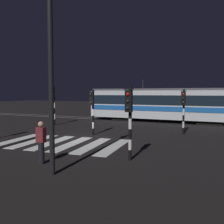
{
  "coord_description": "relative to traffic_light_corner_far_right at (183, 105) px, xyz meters",
  "views": [
    {
      "loc": [
        8.69,
        -13.28,
        2.84
      ],
      "look_at": [
        0.41,
        4.04,
        1.4
      ],
      "focal_mm": 41.27,
      "sensor_mm": 36.0,
      "label": 1
    }
  ],
  "objects": [
    {
      "name": "ground_plane",
      "position": [
        -5.56,
        -4.53,
        -2.02
      ],
      "size": [
        120.0,
        120.0,
        0.0
      ],
      "primitive_type": "plane",
      "color": "black"
    },
    {
      "name": "rail_near",
      "position": [
        -5.56,
        6.16,
        -2.01
      ],
      "size": [
        80.0,
        0.12,
        0.03
      ],
      "primitive_type": "cube",
      "color": "#59595E",
      "rests_on": "ground"
    },
    {
      "name": "rail_far",
      "position": [
        -5.56,
        7.6,
        -2.01
      ],
      "size": [
        80.0,
        0.12,
        0.03
      ],
      "primitive_type": "cube",
      "color": "#59595E",
      "rests_on": "ground"
    },
    {
      "name": "crosswalk_zebra",
      "position": [
        -5.56,
        -6.15,
        -2.01
      ],
      "size": [
        7.34,
        5.13,
        0.02
      ],
      "color": "silver",
      "rests_on": "ground"
    },
    {
      "name": "traffic_light_corner_far_right",
      "position": [
        0.0,
        0.0,
        0.0
      ],
      "size": [
        0.36,
        0.42,
        3.07
      ],
      "color": "black",
      "rests_on": "ground"
    },
    {
      "name": "traffic_light_median_centre",
      "position": [
        -5.44,
        -2.92,
        -0.01
      ],
      "size": [
        0.36,
        0.42,
        3.06
      ],
      "color": "black",
      "rests_on": "ground"
    },
    {
      "name": "traffic_light_corner_far_left",
      "position": [
        -11.19,
        0.3,
        0.26
      ],
      "size": [
        0.36,
        0.42,
        3.46
      ],
      "color": "black",
      "rests_on": "ground"
    },
    {
      "name": "traffic_light_corner_near_right",
      "position": [
        -0.78,
        -7.95,
        0.02
      ],
      "size": [
        0.36,
        0.42,
        3.1
      ],
      "color": "black",
      "rests_on": "ground"
    },
    {
      "name": "street_lamp_near_kerb",
      "position": [
        -2.5,
        -11.04,
        2.81
      ],
      "size": [
        0.44,
        1.21,
        7.69
      ],
      "color": "black",
      "rests_on": "ground"
    },
    {
      "name": "tram",
      "position": [
        -2.96,
        6.88,
        -0.28
      ],
      "size": [
        15.31,
        2.58,
        4.15
      ],
      "color": "silver",
      "rests_on": "ground"
    },
    {
      "name": "pedestrian_waiting_at_kerb",
      "position": [
        -3.76,
        -9.91,
        -1.15
      ],
      "size": [
        0.36,
        0.24,
        1.71
      ],
      "color": "black",
      "rests_on": "ground"
    }
  ]
}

